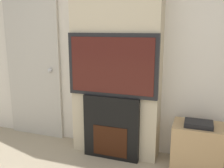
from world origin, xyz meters
The scene contains 6 objects.
wall_back centered at (0.00, 2.03, 1.35)m, with size 6.00×0.06×2.70m.
chimney_breast centered at (0.00, 1.86, 1.35)m, with size 1.02×0.29×2.70m.
fireplace centered at (0.00, 1.71, 0.37)m, with size 0.65×0.15×0.74m.
television centered at (0.00, 1.71, 1.09)m, with size 1.03×0.07×0.70m.
media_stand centered at (0.94, 1.75, 0.26)m, with size 0.51×0.37×0.56m.
entry_door centered at (-1.23, 1.97, 0.99)m, with size 0.83×0.09×1.98m.
Camera 1 is at (0.90, -0.84, 1.49)m, focal length 40.00 mm.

